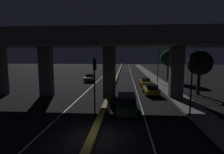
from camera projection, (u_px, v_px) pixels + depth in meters
name	position (u px, v px, depth m)	size (l,w,h in m)	color
ground_plane	(93.00, 138.00, 11.70)	(200.00, 200.00, 0.00)	black
lane_line_left_inner	(103.00, 76.00, 46.63)	(0.12, 126.00, 0.00)	beige
lane_line_right_inner	(132.00, 76.00, 46.04)	(0.12, 126.00, 0.00)	beige
median_divider	(117.00, 76.00, 46.31)	(0.54, 126.00, 0.39)	olive
sidewalk_right	(156.00, 80.00, 38.71)	(2.56, 126.00, 0.15)	gray
elevated_overpass	(107.00, 42.00, 22.65)	(37.40, 9.26, 9.36)	#5B5956
traffic_light_left_of_median	(95.00, 76.00, 15.83)	(0.30, 0.49, 5.37)	black
traffic_light_right_of_median	(191.00, 77.00, 15.18)	(0.30, 0.49, 5.36)	black
street_lamp	(156.00, 57.00, 34.11)	(2.85, 0.32, 8.98)	#2D2D30
car_dark_green_lead	(126.00, 103.00, 16.92)	(2.09, 4.68, 1.75)	black
car_taxi_yellow_second	(151.00, 89.00, 24.93)	(2.09, 4.17, 1.44)	gold
car_taxi_yellow_third	(145.00, 82.00, 31.78)	(1.87, 4.49, 1.41)	gold
car_dark_red_lead_oncoming	(90.00, 78.00, 37.62)	(1.82, 4.24, 1.48)	#591414
car_taxi_yellow_second_oncoming	(110.00, 74.00, 45.62)	(1.91, 4.40, 1.56)	gold
car_taxi_yellow_third_oncoming	(112.00, 70.00, 54.99)	(1.99, 4.05, 1.58)	gold
motorcycle_red_filtering_near	(109.00, 110.00, 15.98)	(0.33, 1.83, 1.34)	black
pedestrian_on_sidewalk	(171.00, 89.00, 24.14)	(0.35, 0.35, 1.65)	black
roadside_tree_kerbside_near	(200.00, 63.00, 24.23)	(3.39, 3.39, 6.16)	#2D2116
roadside_tree_kerbside_mid	(168.00, 58.00, 38.37)	(3.50, 3.50, 6.69)	#2D2116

